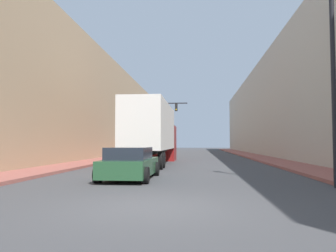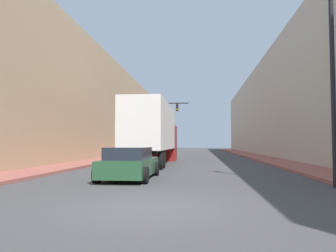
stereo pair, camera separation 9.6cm
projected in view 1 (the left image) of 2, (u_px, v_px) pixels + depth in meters
ground_plane at (153, 207)px, 7.73m from camera, size 200.00×200.00×0.00m
sidewalk_right at (252, 156)px, 36.90m from camera, size 2.44×80.00×0.15m
sidewalk_left at (129, 155)px, 38.23m from camera, size 2.44×80.00×0.15m
building_right at (290, 106)px, 36.80m from camera, size 6.00×80.00×11.34m
building_left at (94, 110)px, 38.90m from camera, size 6.00×80.00×10.80m
semi_truck at (153, 132)px, 23.81m from camera, size 2.51×12.34×4.19m
sedan_car at (130, 164)px, 13.82m from camera, size 2.07×4.40×1.34m
traffic_signal_gantry at (155, 117)px, 39.93m from camera, size 5.54×0.35×6.66m
street_lamp at (333, 44)px, 11.34m from camera, size 0.44×0.44×7.89m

